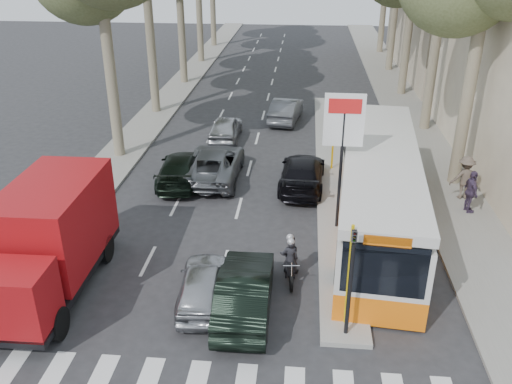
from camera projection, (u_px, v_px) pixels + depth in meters
The scene contains 18 objects.
ground at pixel (242, 300), 17.66m from camera, with size 120.00×120.00×0.00m, color #28282B.
sidewalk_right at pixel (399, 97), 39.40m from camera, with size 3.20×70.00×0.12m, color gray.
median_left at pixel (183, 82), 43.47m from camera, with size 2.40×64.00×0.12m, color gray.
traffic_island at pixel (331, 170), 27.25m from camera, with size 1.50×26.00×0.16m, color gray.
billboard at pixel (342, 143), 20.29m from camera, with size 1.50×12.10×5.60m.
traffic_light_island at pixel (352, 266), 14.97m from camera, with size 0.16×0.41×3.60m.
silver_hatchback at pixel (203, 284), 17.34m from camera, with size 1.53×3.81×1.30m, color #A9ABB1.
dark_hatchback at pixel (245, 291), 16.83m from camera, with size 1.60×4.59×1.51m, color black.
queue_car_a at pixel (214, 164), 26.19m from camera, with size 2.50×5.43×1.51m, color #55595E.
queue_car_b at pixel (302, 173), 25.29m from camera, with size 2.01×4.94×1.43m, color black.
queue_car_c at pixel (225, 128), 31.21m from camera, with size 1.65×4.10×1.40m, color #A7A9AF.
queue_car_d at pixel (286, 110), 34.30m from camera, with size 1.57×4.51×1.49m, color #54575D.
queue_car_e at pixel (180, 169), 25.78m from camera, with size 1.94×4.77×1.38m, color black.
red_truck at pixel (49, 239), 17.49m from camera, with size 2.62×6.68×3.55m.
city_bus at pixel (379, 189), 21.18m from camera, with size 3.91×12.90×3.35m.
motorcycle at pixel (290, 258), 18.59m from camera, with size 0.73×1.91×1.62m.
pedestrian_near at pixel (471, 192), 22.64m from camera, with size 1.09×0.53×1.86m, color #463752.
pedestrian_far at pixel (465, 177), 23.83m from camera, with size 1.27×0.57×1.97m, color brown.
Camera 1 is at (1.77, -14.33, 10.77)m, focal length 38.00 mm.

